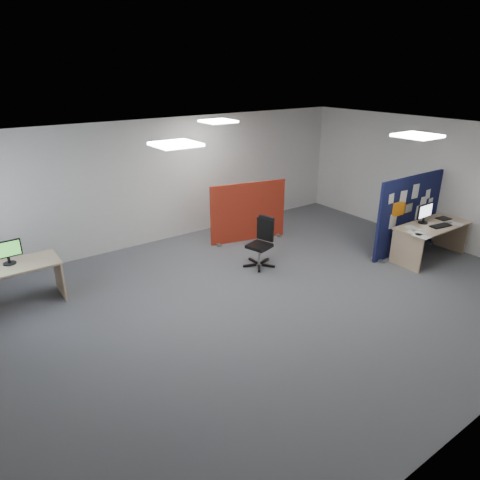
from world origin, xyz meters
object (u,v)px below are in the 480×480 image
navy_divider (408,215)px  main_desk (429,232)px  monitor_second (7,251)px  monitor_main (425,213)px  office_chair (262,239)px  red_divider (248,212)px  second_desk (13,275)px

navy_divider → main_desk: bearing=-75.7°
main_desk → monitor_second: 7.83m
monitor_main → office_chair: bearing=150.9°
red_divider → office_chair: (-0.56, -1.22, -0.11)m
navy_divider → monitor_second: navy_divider is taller
main_desk → red_divider: red_divider is taller
second_desk → monitor_main: bearing=-20.5°
navy_divider → office_chair: navy_divider is taller
main_desk → monitor_second: bearing=158.4°
main_desk → red_divider: 3.81m
second_desk → office_chair: bearing=-14.6°
monitor_main → second_desk: 7.69m
monitor_main → office_chair: size_ratio=0.48×
main_desk → second_desk: 7.79m
red_divider → second_desk: 4.84m
main_desk → second_desk: (-7.26, 2.82, -0.01)m
navy_divider → monitor_main: size_ratio=4.35×
monitor_main → monitor_second: size_ratio=1.05×
monitor_second → office_chair: (4.28, -1.16, -0.40)m
navy_divider → monitor_main: (0.05, -0.32, 0.12)m
monitor_main → second_desk: monitor_main is taller
monitor_main → red_divider: (-2.36, 2.80, -0.30)m
monitor_main → second_desk: size_ratio=0.33×
second_desk → office_chair: (4.27, -1.11, 0.00)m
office_chair → red_divider: bearing=48.6°
navy_divider → monitor_main: navy_divider is taller
monitor_main → navy_divider: bearing=97.8°
navy_divider → second_desk: navy_divider is taller
red_divider → monitor_second: (-4.84, -0.06, 0.29)m
second_desk → navy_divider: bearing=-18.3°
red_divider → second_desk: bearing=-165.9°
main_desk → monitor_main: monitor_main is taller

